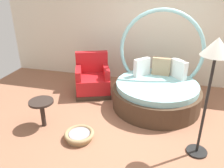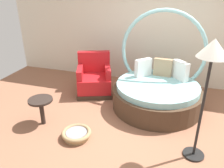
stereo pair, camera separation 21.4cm
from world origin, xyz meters
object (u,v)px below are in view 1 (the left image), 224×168
(round_daybed, at_px, (157,88))
(red_armchair, at_px, (93,80))
(pet_basket, at_px, (79,135))
(floor_lamp, at_px, (215,59))
(side_table, at_px, (42,105))

(round_daybed, height_order, red_armchair, round_daybed)
(round_daybed, distance_m, red_armchair, 1.53)
(pet_basket, height_order, floor_lamp, floor_lamp)
(pet_basket, relative_size, floor_lamp, 0.28)
(round_daybed, relative_size, pet_basket, 3.88)
(red_armchair, xyz_separation_m, pet_basket, (0.35, -1.75, -0.26))
(side_table, bearing_deg, round_daybed, 34.47)
(round_daybed, distance_m, side_table, 2.36)
(pet_basket, bearing_deg, round_daybed, 52.83)
(side_table, relative_size, floor_lamp, 0.29)
(round_daybed, distance_m, pet_basket, 1.95)
(red_armchair, bearing_deg, round_daybed, -8.05)
(floor_lamp, bearing_deg, side_table, 178.90)
(round_daybed, xyz_separation_m, red_armchair, (-1.52, 0.21, -0.05))
(round_daybed, height_order, side_table, round_daybed)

